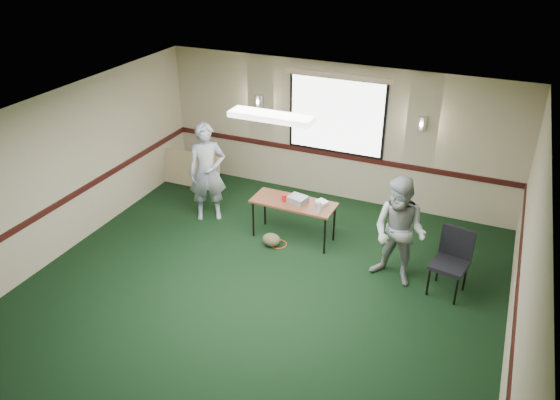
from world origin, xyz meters
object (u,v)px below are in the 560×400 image
at_px(folding_table, 294,205).
at_px(person_right, 399,232).
at_px(projector, 298,199).
at_px(person_left, 207,172).
at_px(conference_chair, 453,256).

height_order(folding_table, person_right, person_right).
distance_m(projector, person_left, 1.79).
bearing_deg(folding_table, projector, 24.49).
relative_size(projector, conference_chair, 0.30).
xyz_separation_m(conference_chair, person_left, (-4.45, 0.49, 0.33)).
xyz_separation_m(folding_table, conference_chair, (2.72, -0.42, -0.07)).
xyz_separation_m(projector, person_right, (1.86, -0.55, 0.10)).
distance_m(conference_chair, person_right, 0.85).
relative_size(conference_chair, person_right, 0.58).
distance_m(folding_table, person_right, 2.00).
bearing_deg(person_left, projector, -32.19).
height_order(folding_table, person_left, person_left).
distance_m(projector, conference_chair, 2.70).
distance_m(conference_chair, person_left, 4.48).
distance_m(folding_table, person_left, 1.75).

